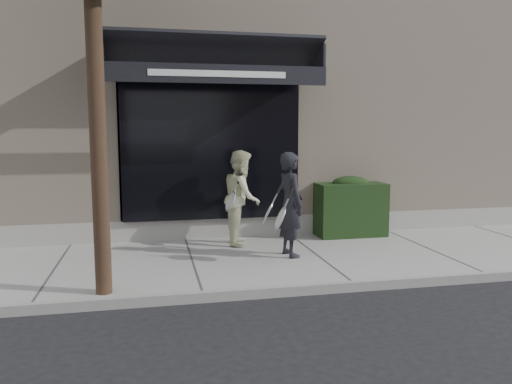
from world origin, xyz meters
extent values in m
plane|color=black|center=(0.00, 0.00, 0.00)|extent=(80.00, 80.00, 0.00)
cube|color=gray|center=(0.00, 0.00, 0.06)|extent=(20.00, 3.00, 0.12)
cube|color=gray|center=(0.00, -1.55, 0.07)|extent=(20.00, 0.10, 0.14)
cube|color=beige|center=(0.00, 5.00, 2.75)|extent=(14.00, 7.00, 5.50)
cube|color=gray|center=(0.00, 1.70, 0.25)|extent=(14.02, 0.42, 0.50)
cube|color=black|center=(-1.50, 1.55, 1.80)|extent=(3.20, 0.30, 2.60)
cube|color=gray|center=(-3.10, 1.70, 1.80)|extent=(0.08, 0.40, 2.60)
cube|color=gray|center=(0.10, 1.70, 1.80)|extent=(0.08, 0.40, 2.60)
cube|color=gray|center=(-1.50, 1.70, 3.14)|extent=(3.36, 0.40, 0.12)
cube|color=black|center=(-1.50, 1.00, 3.40)|extent=(3.60, 1.03, 0.55)
cube|color=black|center=(-1.50, 0.50, 3.01)|extent=(3.60, 0.05, 0.30)
cube|color=white|center=(-1.50, 0.47, 3.01)|extent=(2.20, 0.01, 0.10)
cube|color=black|center=(-3.28, 1.00, 3.32)|extent=(0.04, 1.00, 0.45)
cube|color=black|center=(0.28, 1.00, 3.32)|extent=(0.04, 1.00, 0.45)
cube|color=black|center=(1.10, 1.25, 0.62)|extent=(1.30, 0.70, 1.00)
ellipsoid|color=black|center=(1.10, 1.25, 1.12)|extent=(0.71, 0.38, 0.27)
cylinder|color=black|center=(-3.20, -1.30, 2.40)|extent=(0.20, 0.20, 4.80)
imported|color=black|center=(-0.44, -0.02, 0.95)|extent=(0.49, 0.66, 1.66)
torus|color=silver|center=(-0.70, -0.39, 0.80)|extent=(0.15, 0.31, 0.29)
cylinder|color=silver|center=(-0.70, -0.39, 0.80)|extent=(0.12, 0.27, 0.25)
cylinder|color=silver|center=(-0.70, -0.39, 0.80)|extent=(0.17, 0.03, 0.09)
cylinder|color=black|center=(-0.70, -0.39, 0.80)|extent=(0.20, 0.04, 0.11)
torus|color=silver|center=(-0.87, -0.31, 0.89)|extent=(0.23, 0.33, 0.28)
cylinder|color=silver|center=(-0.87, -0.31, 0.89)|extent=(0.19, 0.29, 0.25)
cylinder|color=silver|center=(-0.87, -0.31, 0.89)|extent=(0.17, 0.06, 0.10)
cylinder|color=black|center=(-0.87, -0.31, 0.89)|extent=(0.20, 0.08, 0.12)
imported|color=beige|center=(-1.03, 0.99, 0.95)|extent=(0.77, 0.91, 1.65)
torus|color=silver|center=(-1.28, 0.74, 0.92)|extent=(0.20, 0.32, 0.29)
cylinder|color=silver|center=(-1.28, 0.74, 0.92)|extent=(0.16, 0.29, 0.25)
cylinder|color=silver|center=(-1.28, 0.74, 0.92)|extent=(0.17, 0.05, 0.09)
cylinder|color=black|center=(-1.28, 0.74, 0.92)|extent=(0.20, 0.06, 0.11)
camera|label=1|loc=(-2.60, -7.55, 2.15)|focal=35.00mm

